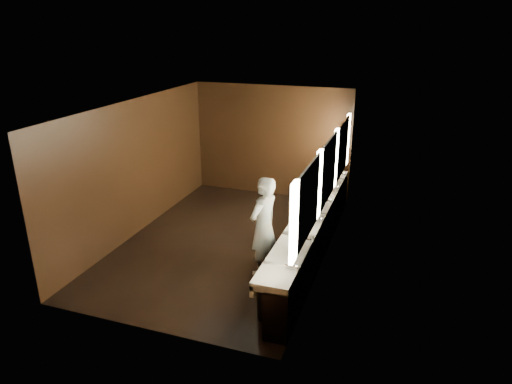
# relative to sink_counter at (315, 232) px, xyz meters

# --- Properties ---
(floor) EXTENTS (6.00, 6.00, 0.00)m
(floor) POSITION_rel_sink_counter_xyz_m (-1.79, -0.00, -0.50)
(floor) COLOR black
(floor) RESTS_ON ground
(ceiling) EXTENTS (4.00, 6.00, 0.02)m
(ceiling) POSITION_rel_sink_counter_xyz_m (-1.79, -0.00, 2.30)
(ceiling) COLOR #2D2D2B
(ceiling) RESTS_ON wall_back
(wall_back) EXTENTS (4.00, 0.02, 2.80)m
(wall_back) POSITION_rel_sink_counter_xyz_m (-1.79, 3.00, 0.90)
(wall_back) COLOR black
(wall_back) RESTS_ON floor
(wall_front) EXTENTS (4.00, 0.02, 2.80)m
(wall_front) POSITION_rel_sink_counter_xyz_m (-1.79, -3.00, 0.90)
(wall_front) COLOR black
(wall_front) RESTS_ON floor
(wall_left) EXTENTS (0.02, 6.00, 2.80)m
(wall_left) POSITION_rel_sink_counter_xyz_m (-3.79, -0.00, 0.90)
(wall_left) COLOR black
(wall_left) RESTS_ON floor
(wall_right) EXTENTS (0.02, 6.00, 2.80)m
(wall_right) POSITION_rel_sink_counter_xyz_m (0.21, -0.00, 0.90)
(wall_right) COLOR black
(wall_right) RESTS_ON floor
(sink_counter) EXTENTS (0.55, 5.40, 1.01)m
(sink_counter) POSITION_rel_sink_counter_xyz_m (0.00, 0.00, 0.00)
(sink_counter) COLOR black
(sink_counter) RESTS_ON floor
(mirror_band) EXTENTS (0.06, 5.03, 1.15)m
(mirror_band) POSITION_rel_sink_counter_xyz_m (0.19, -0.00, 1.25)
(mirror_band) COLOR #FFF1C8
(mirror_band) RESTS_ON wall_right
(person) EXTENTS (0.63, 0.77, 1.81)m
(person) POSITION_rel_sink_counter_xyz_m (-0.73, -0.90, 0.41)
(person) COLOR #87BACA
(person) RESTS_ON floor
(trash_bin) EXTENTS (0.46, 0.46, 0.58)m
(trash_bin) POSITION_rel_sink_counter_xyz_m (-0.22, -2.15, -0.21)
(trash_bin) COLOR black
(trash_bin) RESTS_ON floor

